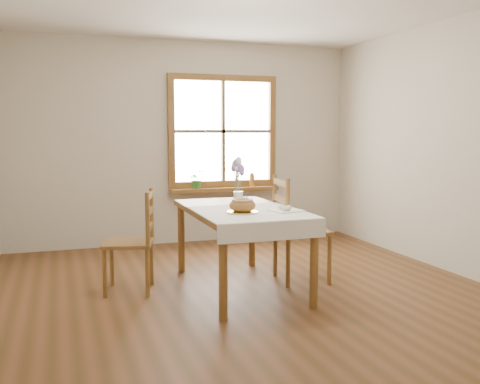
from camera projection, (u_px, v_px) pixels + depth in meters
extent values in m
plane|color=brown|center=(251.00, 297.00, 4.70)|extent=(5.00, 5.00, 0.00)
cube|color=beige|center=(185.00, 143.00, 6.91)|extent=(4.50, 0.10, 2.60)
cube|color=beige|center=(458.00, 169.00, 2.20)|extent=(4.50, 0.10, 2.60)
cube|color=beige|center=(465.00, 147.00, 5.28)|extent=(0.10, 5.00, 2.60)
cube|color=brown|center=(223.00, 78.00, 6.93)|extent=(1.46, 0.08, 0.08)
cube|color=brown|center=(223.00, 184.00, 7.09)|extent=(1.46, 0.08, 0.08)
cube|color=brown|center=(171.00, 131.00, 6.79)|extent=(0.08, 0.08, 1.30)
cube|color=brown|center=(272.00, 131.00, 7.23)|extent=(0.08, 0.08, 1.30)
cube|color=brown|center=(223.00, 131.00, 7.01)|extent=(0.04, 0.06, 1.30)
cube|color=brown|center=(223.00, 131.00, 7.01)|extent=(1.30, 0.06, 0.04)
cube|color=white|center=(222.00, 131.00, 7.04)|extent=(1.30, 0.01, 1.30)
cube|color=brown|center=(225.00, 189.00, 7.04)|extent=(1.46, 0.20, 0.05)
cube|color=brown|center=(240.00, 211.00, 4.90)|extent=(0.90, 1.60, 0.05)
cylinder|color=brown|center=(223.00, 275.00, 4.13)|extent=(0.07, 0.07, 0.70)
cylinder|color=brown|center=(314.00, 267.00, 4.38)|extent=(0.07, 0.07, 0.70)
cylinder|color=brown|center=(181.00, 238.00, 5.52)|extent=(0.07, 0.07, 0.70)
cylinder|color=brown|center=(252.00, 234.00, 5.77)|extent=(0.07, 0.07, 0.70)
cube|color=white|center=(251.00, 212.00, 4.61)|extent=(0.91, 0.99, 0.01)
cylinder|color=silver|center=(242.00, 212.00, 4.55)|extent=(0.27, 0.27, 0.01)
ellipsoid|color=olive|center=(242.00, 204.00, 4.54)|extent=(0.23, 0.23, 0.12)
cube|color=white|center=(286.00, 211.00, 4.65)|extent=(0.30, 0.27, 0.01)
cylinder|color=silver|center=(246.00, 202.00, 4.89)|extent=(0.07, 0.07, 0.10)
cylinder|color=silver|center=(246.00, 202.00, 4.88)|extent=(0.06, 0.06, 0.10)
cylinder|color=silver|center=(238.00, 198.00, 5.24)|extent=(0.11, 0.11, 0.11)
imported|color=#31722D|center=(197.00, 181.00, 6.91)|extent=(0.28, 0.30, 0.18)
cylinder|color=#AE6620|center=(252.00, 179.00, 7.15)|extent=(0.08, 0.08, 0.19)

